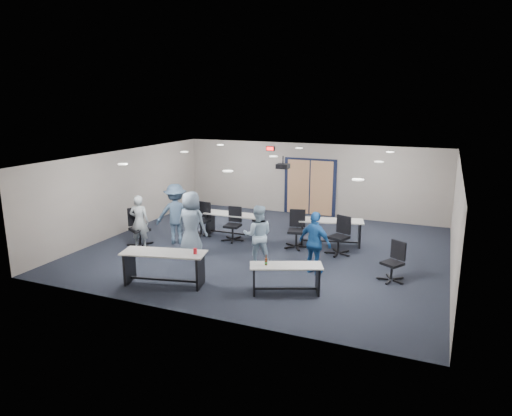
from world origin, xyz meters
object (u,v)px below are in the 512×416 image
at_px(table_front_left, 164,262).
at_px(person_plaid, 191,224).
at_px(person_back, 176,214).
at_px(person_lightblue, 258,235).
at_px(table_back_left, 233,221).
at_px(chair_back_d, 339,236).
at_px(chair_loose_left, 140,228).
at_px(chair_loose_right, 392,262).
at_px(person_gray, 139,221).
at_px(table_back_right, 331,228).
at_px(chair_back_c, 296,230).
at_px(table_front_right, 286,274).
at_px(chair_back_b, 233,224).
at_px(person_navy, 315,243).
at_px(chair_back_a, 201,220).

relative_size(table_front_left, person_plaid, 1.13).
distance_m(table_front_left, person_back, 3.25).
bearing_deg(person_lightblue, table_back_left, -69.97).
xyz_separation_m(chair_back_d, person_back, (-4.80, -0.85, 0.37)).
height_order(chair_loose_left, person_lightblue, person_lightblue).
bearing_deg(chair_loose_right, person_gray, -147.82).
relative_size(chair_loose_right, person_gray, 0.62).
height_order(table_back_right, chair_back_c, chair_back_c).
bearing_deg(chair_loose_right, table_front_right, -112.07).
bearing_deg(chair_back_d, chair_loose_right, -19.92).
distance_m(table_front_left, table_back_right, 5.35).
bearing_deg(chair_loose_right, table_front_left, -124.58).
bearing_deg(chair_back_b, person_plaid, -108.49).
bearing_deg(chair_back_c, person_lightblue, -119.34).
bearing_deg(chair_loose_right, person_back, -154.53).
bearing_deg(person_back, person_gray, 15.08).
height_order(table_front_right, chair_loose_left, chair_loose_left).
xyz_separation_m(table_back_left, chair_loose_right, (5.14, -1.88, -0.02)).
bearing_deg(chair_back_d, chair_back_b, -158.62).
bearing_deg(table_back_right, person_plaid, -157.94).
relative_size(person_plaid, person_navy, 1.15).
relative_size(table_front_right, person_navy, 1.07).
relative_size(table_back_left, chair_back_b, 1.75).
relative_size(table_front_right, table_back_left, 0.94).
relative_size(chair_back_a, chair_back_b, 1.03).
height_order(chair_back_a, person_gray, person_gray).
bearing_deg(person_back, table_front_right, 122.54).
bearing_deg(chair_loose_right, table_back_right, 163.29).
distance_m(table_front_right, person_plaid, 3.58).
height_order(table_back_right, chair_back_b, chair_back_b).
bearing_deg(chair_back_c, table_front_right, -88.78).
relative_size(chair_loose_left, person_back, 0.63).
bearing_deg(table_front_left, person_plaid, 89.38).
relative_size(table_back_right, person_lightblue, 1.24).
distance_m(table_front_right, chair_loose_right, 2.69).
relative_size(table_front_left, table_back_left, 1.13).
height_order(table_back_left, person_gray, person_gray).
relative_size(chair_back_a, person_back, 0.59).
xyz_separation_m(table_front_left, table_back_left, (-0.20, 4.15, -0.04)).
distance_m(table_back_right, person_lightblue, 2.77).
bearing_deg(chair_loose_right, person_plaid, -146.96).
height_order(table_front_left, chair_loose_right, chair_loose_right).
xyz_separation_m(table_front_left, table_front_right, (2.80, 0.65, -0.09)).
height_order(chair_back_a, chair_loose_right, chair_back_a).
height_order(chair_back_c, chair_loose_left, chair_loose_left).
relative_size(table_back_right, chair_back_c, 1.79).
bearing_deg(chair_back_d, table_back_left, -165.73).
xyz_separation_m(chair_loose_left, person_plaid, (1.85, -0.10, 0.34)).
height_order(person_plaid, person_navy, person_plaid).
height_order(chair_back_b, person_lightblue, person_lightblue).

